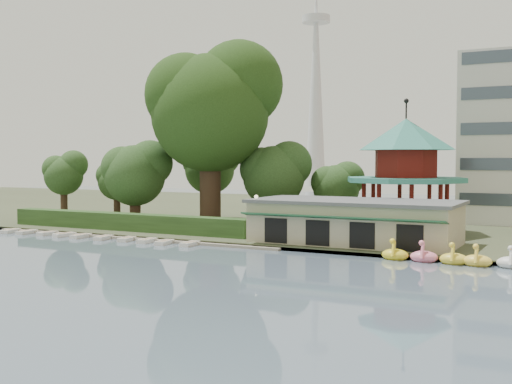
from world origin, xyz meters
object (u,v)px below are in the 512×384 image
Objects in this scene: pavilion at (406,164)px; big_tree at (212,104)px; dock at (128,238)px; boathouse at (355,221)px.

big_tree is at bearing -169.69° from pavilion.
dock is at bearing -106.10° from big_tree.
dock is 18.11m from big_tree.
boathouse is at bearing 12.24° from dock.
big_tree is (-18.82, 6.24, 11.77)m from boathouse.
boathouse is 0.89× the size of big_tree.
boathouse is at bearing -18.34° from big_tree.
pavilion is at bearing 31.66° from dock.
dock is 2.52× the size of pavilion.
pavilion is (2.00, 10.03, 5.11)m from boathouse.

